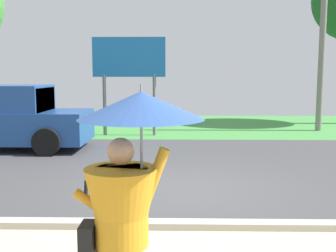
{
  "coord_description": "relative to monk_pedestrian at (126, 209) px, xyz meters",
  "views": [
    {
      "loc": [
        -0.09,
        -7.68,
        2.21
      ],
      "look_at": [
        -0.27,
        1.0,
        1.1
      ],
      "focal_mm": 43.79,
      "sensor_mm": 36.0,
      "label": 1
    }
  ],
  "objects": [
    {
      "name": "roadside_billboard",
      "position": [
        -1.29,
        11.46,
        1.44
      ],
      "size": [
        2.6,
        0.12,
        3.5
      ],
      "color": "slate",
      "rests_on": "ground_plane"
    },
    {
      "name": "utility_pole",
      "position": [
        5.98,
        12.82,
        2.48
      ],
      "size": [
        1.8,
        0.24,
        6.82
      ],
      "color": "gray",
      "rests_on": "ground_plane"
    },
    {
      "name": "ground_plane",
      "position": [
        0.49,
        7.39,
        -1.16
      ],
      "size": [
        40.0,
        22.0,
        0.2
      ],
      "color": "#424244"
    },
    {
      "name": "pickup_truck",
      "position": [
        -4.77,
        8.6,
        -0.24
      ],
      "size": [
        5.2,
        2.28,
        1.88
      ],
      "rotation": [
        0.0,
        0.0,
        0.06
      ],
      "color": "#1E478C",
      "rests_on": "ground_plane"
    },
    {
      "name": "monk_pedestrian",
      "position": [
        0.0,
        0.0,
        0.0
      ],
      "size": [
        1.08,
        1.02,
        2.13
      ],
      "rotation": [
        0.0,
        0.0,
        0.1
      ],
      "color": "orange",
      "rests_on": "ground_plane"
    }
  ]
}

